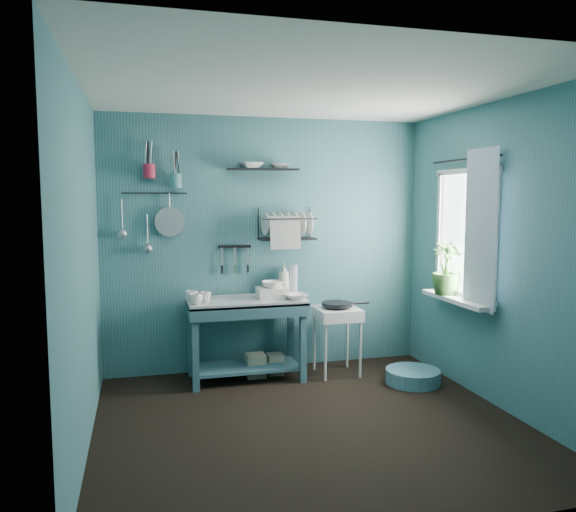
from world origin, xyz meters
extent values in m
plane|color=black|center=(0.00, 0.00, 0.00)|extent=(3.20, 3.20, 0.00)
plane|color=silver|center=(0.00, 0.00, 2.50)|extent=(3.20, 3.20, 0.00)
plane|color=#34656B|center=(0.00, 1.50, 1.25)|extent=(3.20, 0.00, 3.20)
plane|color=#34656B|center=(0.00, -1.50, 1.25)|extent=(3.20, 0.00, 3.20)
plane|color=#34656B|center=(-1.60, 0.00, 1.25)|extent=(0.00, 3.00, 3.00)
plane|color=#34656B|center=(1.60, 0.00, 1.25)|extent=(0.00, 3.00, 3.00)
cube|color=#315A67|center=(-0.28, 1.16, 0.39)|extent=(1.16, 0.70, 0.77)
imported|color=white|center=(-0.76, 1.00, 0.82)|extent=(0.12, 0.12, 0.10)
imported|color=white|center=(-0.66, 1.10, 0.82)|extent=(0.14, 0.14, 0.09)
imported|color=white|center=(-0.78, 1.16, 0.82)|extent=(0.17, 0.17, 0.10)
cube|color=silver|center=(-0.03, 1.14, 0.82)|extent=(0.28, 0.22, 0.10)
imported|color=white|center=(-0.03, 1.14, 0.90)|extent=(0.20, 0.19, 0.06)
imported|color=silver|center=(0.14, 1.36, 0.92)|extent=(0.11, 0.12, 0.30)
cylinder|color=#A9B4BD|center=(0.24, 1.38, 0.91)|extent=(0.09, 0.09, 0.28)
imported|color=white|center=(0.17, 1.01, 0.80)|extent=(0.22, 0.22, 0.05)
cube|color=silver|center=(0.61, 1.09, 0.33)|extent=(0.43, 0.43, 0.65)
cylinder|color=black|center=(0.61, 1.09, 0.69)|extent=(0.30, 0.30, 0.03)
cube|color=black|center=(-0.33, 1.47, 1.24)|extent=(0.32, 0.05, 0.03)
cube|color=black|center=(0.18, 1.37, 1.46)|extent=(0.57, 0.28, 0.32)
cube|color=black|center=(-0.06, 1.40, 1.99)|extent=(0.72, 0.28, 0.02)
imported|color=white|center=(-0.17, 1.40, 2.01)|extent=(0.24, 0.24, 0.06)
imported|color=white|center=(0.11, 1.40, 2.03)|extent=(0.22, 0.22, 0.05)
cylinder|color=#AD2038|center=(-1.12, 1.42, 1.96)|extent=(0.11, 0.11, 0.13)
cylinder|color=teal|center=(-0.89, 1.42, 1.87)|extent=(0.11, 0.11, 0.13)
cylinder|color=#ABADB3|center=(-0.95, 1.45, 1.49)|extent=(0.28, 0.03, 0.28)
cylinder|color=#ABADB3|center=(-1.38, 1.46, 1.56)|extent=(0.01, 0.01, 0.30)
cylinder|color=#ABADB3|center=(-1.15, 1.46, 1.41)|extent=(0.01, 0.01, 0.30)
cylinder|color=black|center=(-1.08, 1.47, 1.76)|extent=(0.60, 0.01, 0.01)
plane|color=white|center=(1.59, 0.45, 1.40)|extent=(0.00, 1.10, 1.10)
cube|color=silver|center=(1.50, 0.45, 0.81)|extent=(0.16, 0.95, 0.04)
plane|color=silver|center=(1.52, 0.15, 1.45)|extent=(0.00, 1.35, 1.35)
cylinder|color=black|center=(1.54, 0.45, 2.05)|extent=(0.02, 1.05, 0.02)
imported|color=#366327|center=(1.49, 0.61, 1.07)|extent=(0.33, 0.33, 0.48)
cube|color=gray|center=(-0.18, 1.21, 0.11)|extent=(0.18, 0.18, 0.22)
cube|color=gray|center=(0.02, 1.24, 0.10)|extent=(0.15, 0.15, 0.20)
cylinder|color=teal|center=(1.20, 0.64, 0.07)|extent=(0.50, 0.50, 0.13)
camera|label=1|loc=(-1.22, -3.95, 1.72)|focal=35.00mm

